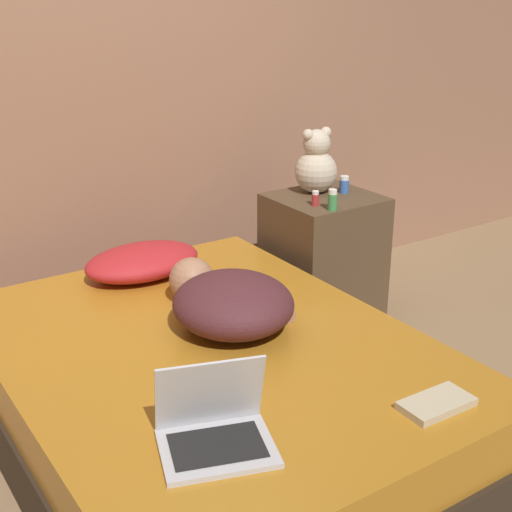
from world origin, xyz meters
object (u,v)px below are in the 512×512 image
Objects in this scene: pillow at (143,261)px; bottle_blue at (344,185)px; bottle_red at (315,199)px; laptop at (214,427)px; bottle_green at (333,200)px; book at (437,404)px; teddy_bear at (316,165)px; person_lying at (228,301)px.

pillow is 6.06× the size of bottle_blue.
bottle_blue reaches higher than bottle_red.
laptop is (-0.36, -1.20, -0.01)m from pillow.
bottle_blue is (1.04, -0.09, 0.20)m from pillow.
bottle_green is (1.17, 0.93, 0.22)m from laptop.
teddy_bear is at bearing 65.45° from book.
laptop is at bearing -141.55° from bottle_green.
teddy_bear is at bearing 34.32° from person_lying.
bottle_blue is at bearing 19.71° from bottle_red.
bottle_red is (-0.25, -0.09, -0.01)m from bottle_blue.
bottle_blue is at bearing 57.32° from laptop.
pillow is 1.25m from laptop.
laptop reaches higher than book.
laptop is at bearing 161.76° from book.
bottle_blue is at bearing 27.47° from person_lying.
bottle_green reaches higher than bottle_red.
bottle_blue is at bearing 60.38° from book.
teddy_bear is at bearing 66.52° from bottle_green.
book is at bearing -114.55° from teddy_bear.
pillow is at bearing 175.16° from bottle_blue.
bottle_green is (0.02, -0.10, 0.01)m from bottle_red.
teddy_bear is 0.24m from bottle_red.
bottle_blue reaches higher than pillow.
teddy_bear is at bearing -0.12° from pillow.
teddy_bear reaches higher than bottle_blue.
bottle_red is at bearing -160.29° from bottle_blue.
person_lying is at bearing -145.22° from teddy_bear.
bottle_blue reaches higher than book.
teddy_bear reaches higher than pillow.
bottle_red is at bearing -128.31° from teddy_bear.
bottle_green is (0.81, -0.27, 0.21)m from pillow.
bottle_blue reaches higher than person_lying.
bottle_red reaches higher than book.
bottle_red is at bearing -12.54° from pillow.
bottle_red is at bearing 101.10° from bottle_green.
laptop reaches higher than person_lying.
laptop is (-0.41, -0.59, -0.05)m from person_lying.
laptop is 5.34× the size of bottle_red.
bottle_green is 1.28m from book.
pillow is 0.88m from bottle_green.
pillow is 0.97m from teddy_bear.
book is (0.29, -1.41, -0.05)m from pillow.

